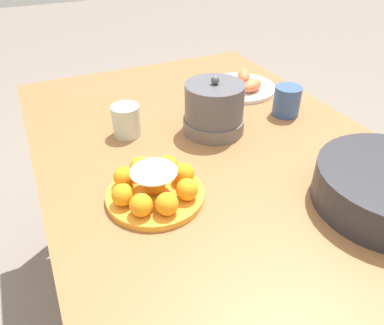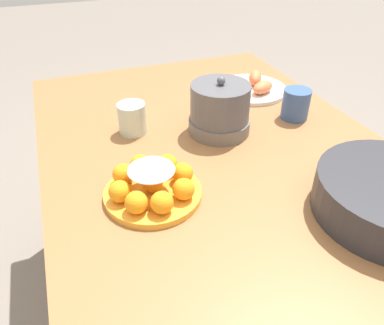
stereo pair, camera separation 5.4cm
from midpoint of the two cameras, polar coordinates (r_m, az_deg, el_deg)
ground_plane at (r=1.56m, az=2.30°, el=-22.83°), size 12.00×12.00×0.00m
dining_table at (r=1.06m, az=3.12°, el=-3.18°), size 1.49×0.94×0.75m
cake_plate at (r=0.86m, az=-7.51°, el=-3.74°), size 0.23×0.23×0.08m
seafood_platter at (r=1.39m, az=6.14°, el=11.63°), size 0.26×0.26×0.06m
cup_near at (r=1.11m, az=-11.37°, el=6.26°), size 0.08×0.08×0.09m
cup_far at (r=1.23m, az=13.02°, el=9.10°), size 0.08×0.08×0.09m
warming_pot at (r=1.09m, az=1.96°, el=8.19°), size 0.18×0.18×0.17m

